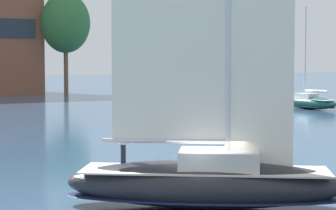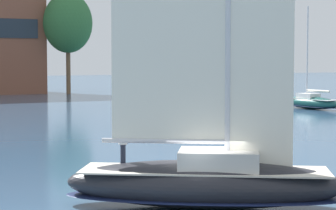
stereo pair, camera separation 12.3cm
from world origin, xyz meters
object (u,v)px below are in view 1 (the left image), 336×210
(sailboat_moored_mid_channel, at_px, (162,111))
(sailboat_moored_near_marina, at_px, (309,102))
(sailboat_main, at_px, (205,177))
(tree_shore_left, at_px, (66,23))

(sailboat_moored_mid_channel, bearing_deg, sailboat_moored_near_marina, 11.76)
(sailboat_main, distance_m, sailboat_moored_mid_channel, 35.93)
(tree_shore_left, relative_size, sailboat_main, 1.12)
(tree_shore_left, relative_size, sailboat_moored_near_marina, 1.42)
(tree_shore_left, bearing_deg, sailboat_main, -104.82)
(sailboat_moored_mid_channel, bearing_deg, tree_shore_left, 82.09)
(sailboat_main, relative_size, sailboat_moored_near_marina, 1.26)
(sailboat_main, bearing_deg, tree_shore_left, 75.18)
(tree_shore_left, height_order, sailboat_moored_near_marina, tree_shore_left)
(sailboat_moored_mid_channel, bearing_deg, sailboat_main, -114.13)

